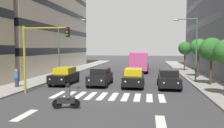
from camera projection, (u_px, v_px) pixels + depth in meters
name	position (u px, v px, depth m)	size (l,w,h in m)	color
ground_plane	(108.00, 96.00, 17.25)	(180.00, 180.00, 0.00)	#38383A
sidewalk_right	(2.00, 92.00, 18.69)	(3.21, 90.00, 0.15)	gray
crosswalk_markings	(108.00, 96.00, 17.25)	(8.55, 2.80, 0.01)	silver
lane_arrow_0	(161.00, 122.00, 11.25)	(0.50, 2.20, 0.01)	silver
lane_arrow_1	(25.00, 115.00, 12.43)	(0.50, 2.20, 0.01)	silver
car_0	(169.00, 78.00, 20.84)	(2.02, 4.44, 1.72)	black
car_1	(134.00, 77.00, 21.47)	(2.02, 4.44, 1.72)	black
car_2	(100.00, 76.00, 22.30)	(2.02, 4.44, 1.72)	black
car_3	(65.00, 76.00, 22.88)	(2.02, 4.44, 1.72)	black
bus_behind_traffic	(140.00, 59.00, 36.13)	(2.78, 10.50, 3.00)	#DB5193
motorcycle_with_rider	(67.00, 98.00, 13.70)	(1.68, 0.47, 1.57)	black
traffic_light_gantry	(37.00, 48.00, 18.11)	(3.94, 0.36, 5.50)	#AD991E
street_lamp_left	(193.00, 43.00, 23.45)	(2.47, 0.28, 6.71)	#4C6B56
street_lamp_right	(63.00, 41.00, 27.70)	(3.54, 0.28, 7.18)	#4C6B56
street_tree_1	(211.00, 50.00, 21.56)	(2.26, 2.26, 4.55)	#513823
street_tree_2	(199.00, 47.00, 27.24)	(1.99, 1.99, 4.68)	#513823
street_tree_3	(185.00, 48.00, 35.17)	(2.06, 2.06, 4.54)	#513823
pedestrian_waiting	(17.00, 78.00, 20.44)	(0.36, 0.24, 1.63)	#2D3347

